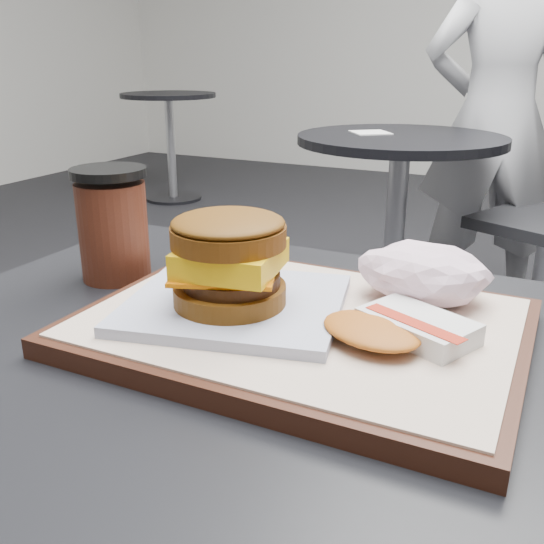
{
  "coord_description": "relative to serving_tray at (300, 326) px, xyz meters",
  "views": [
    {
      "loc": [
        0.17,
        -0.4,
        1.01
      ],
      "look_at": [
        -0.04,
        0.03,
        0.83
      ],
      "focal_mm": 40.0,
      "sensor_mm": 36.0,
      "label": 1
    }
  ],
  "objects": [
    {
      "name": "patron",
      "position": [
        -0.08,
        2.03,
        -0.01
      ],
      "size": [
        0.65,
        0.53,
        1.54
      ],
      "primitive_type": "imported",
      "rotation": [
        0.0,
        0.0,
        3.47
      ],
      "color": "#B8B8BC",
      "rests_on": "ground"
    },
    {
      "name": "neighbor_table",
      "position": [
        -0.33,
        1.6,
        -0.23
      ],
      "size": [
        0.7,
        0.7,
        0.75
      ],
      "color": "black",
      "rests_on": "ground"
    },
    {
      "name": "crumpled_wrapper",
      "position": [
        0.09,
        0.09,
        0.04
      ],
      "size": [
        0.12,
        0.09,
        0.05
      ],
      "primitive_type": null,
      "color": "white",
      "rests_on": "serving_tray"
    },
    {
      "name": "coffee_cup",
      "position": [
        -0.25,
        0.05,
        0.05
      ],
      "size": [
        0.08,
        0.08,
        0.12
      ],
      "color": "#421A0F",
      "rests_on": "customer_table"
    },
    {
      "name": "bg_table_mid",
      "position": [
        -2.38,
        3.15,
        -0.22
      ],
      "size": [
        0.66,
        0.66,
        0.75
      ],
      "color": "black",
      "rests_on": "ground"
    },
    {
      "name": "napkin",
      "position": [
        -0.44,
        1.6,
        -0.03
      ],
      "size": [
        0.17,
        0.17,
        0.0
      ],
      "primitive_type": "cube",
      "rotation": [
        0.0,
        0.0,
        0.66
      ],
      "color": "white",
      "rests_on": "neighbor_table"
    },
    {
      "name": "serving_tray",
      "position": [
        0.0,
        0.0,
        0.0
      ],
      "size": [
        0.38,
        0.28,
        0.02
      ],
      "color": "black",
      "rests_on": "customer_table"
    },
    {
      "name": "hash_brown",
      "position": [
        0.09,
        -0.01,
        0.02
      ],
      "size": [
        0.13,
        0.12,
        0.02
      ],
      "color": "silver",
      "rests_on": "serving_tray"
    },
    {
      "name": "breakfast_sandwich",
      "position": [
        -0.06,
        -0.02,
        0.05
      ],
      "size": [
        0.22,
        0.21,
        0.09
      ],
      "color": "silver",
      "rests_on": "serving_tray"
    }
  ]
}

